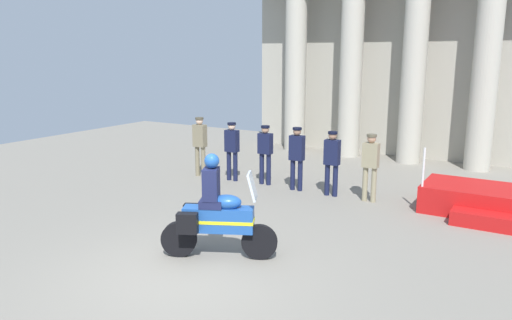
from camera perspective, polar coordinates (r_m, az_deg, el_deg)
The scene contains 10 objects.
ground_plane at distance 8.40m, azimuth -8.68°, elevation -13.11°, with size 28.00×28.00×0.00m, color gray.
colonnade_backdrop at distance 17.78m, azimuth 14.88°, elevation 11.84°, with size 10.24×1.63×6.74m.
reviewing_stand at distance 12.28m, azimuth 26.89°, elevation -4.64°, with size 3.53×2.02×1.52m.
officer_in_row_0 at distance 14.59m, azimuth -6.51°, elevation 2.11°, with size 0.38×0.24×1.76m.
officer_in_row_1 at distance 14.03m, azimuth -2.80°, elevation 1.56°, with size 0.38×0.24×1.68m.
officer_in_row_2 at distance 13.58m, azimuth 1.08°, elevation 1.17°, with size 0.38×0.24×1.66m.
officer_in_row_3 at distance 13.03m, azimuth 4.74°, elevation 0.74°, with size 0.38×0.24×1.69m.
officer_in_row_4 at distance 12.62m, azimuth 8.78°, elevation 0.20°, with size 0.38×0.24×1.67m.
officer_in_row_5 at distance 12.30m, azimuth 13.11°, elevation -0.25°, with size 0.38×0.24×1.68m.
motorcycle_with_rider at distance 8.75m, azimuth -4.83°, elevation -6.36°, with size 1.94×1.10×1.90m.
Camera 1 is at (4.91, -5.81, 3.57)m, focal length 34.56 mm.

